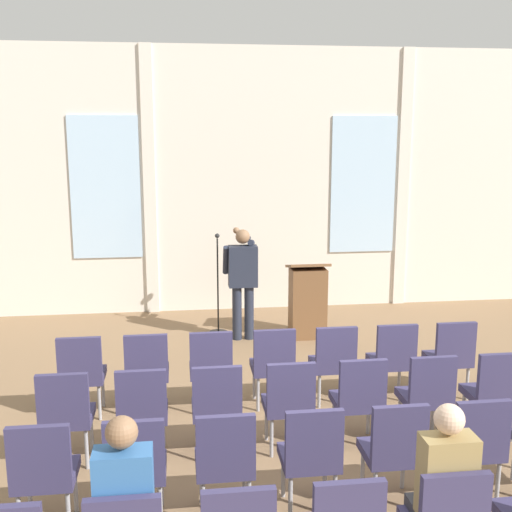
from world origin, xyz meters
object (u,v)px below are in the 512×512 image
at_px(chair_r0_c5, 393,356).
at_px(chair_r2_c3, 311,452).
at_px(chair_r1_c1, 142,407).
at_px(chair_r1_c6, 494,388).
at_px(chair_r1_c4, 359,396).
at_px(chair_r1_c0, 66,411).
at_px(chair_r0_c0, 82,370).
at_px(chair_r1_c5, 427,392).
at_px(chair_r0_c3, 273,362).
at_px(chair_r2_c5, 475,441).
at_px(chair_r0_c1, 147,367).
at_px(audience_r3_c4, 443,486).
at_px(audience_r3_c1, 125,506).
at_px(lectern, 308,301).
at_px(chair_r1_c3, 289,399).
at_px(mic_stand, 218,312).
at_px(chair_r1_c2, 217,403).
at_px(chair_r2_c1, 136,463).
at_px(chair_r2_c0, 44,469).
at_px(chair_r2_c2, 225,457).
at_px(chair_r0_c6, 451,354).
at_px(chair_r0_c2, 211,364).
at_px(chair_r2_c4, 394,446).
at_px(chair_r0_c4, 334,359).

relative_size(chair_r0_c5, chair_r2_c3, 1.00).
bearing_deg(chair_r1_c1, chair_r1_c6, 0.00).
bearing_deg(chair_r1_c4, chair_r1_c0, 180.00).
relative_size(chair_r0_c0, chair_r1_c5, 1.00).
height_order(chair_r0_c3, chair_r1_c5, same).
height_order(chair_r1_c6, chair_r2_c5, same).
xyz_separation_m(chair_r0_c1, audience_r3_c4, (2.07, -2.95, 0.21)).
bearing_deg(audience_r3_c1, lectern, 66.90).
bearing_deg(chair_r1_c3, mic_stand, 96.72).
bearing_deg(audience_r3_c1, mic_stand, 80.42).
height_order(chair_r0_c5, chair_r1_c0, same).
height_order(chair_r1_c2, chair_r2_c3, same).
distance_m(mic_stand, chair_r2_c1, 4.79).
relative_size(chair_r0_c0, chair_r0_c1, 1.00).
bearing_deg(chair_r1_c3, chair_r2_c0, -154.07).
distance_m(chair_r1_c3, chair_r2_c2, 1.22).
distance_m(chair_r0_c6, chair_r2_c5, 2.13).
relative_size(chair_r0_c0, chair_r2_c3, 1.00).
height_order(chair_r0_c2, audience_r3_c4, audience_r3_c4).
relative_size(chair_r1_c2, chair_r2_c1, 1.00).
bearing_deg(chair_r2_c2, chair_r0_c5, 44.20).
height_order(chair_r1_c3, chair_r2_c3, same).
height_order(chair_r2_c1, chair_r2_c2, same).
xyz_separation_m(chair_r1_c4, audience_r3_c4, (0.00, -1.94, 0.21)).
bearing_deg(chair_r2_c0, chair_r2_c1, 0.00).
height_order(chair_r1_c3, chair_r2_c4, same).
bearing_deg(chair_r2_c3, chair_r0_c5, 55.57).
height_order(chair_r0_c2, chair_r2_c5, same).
xyz_separation_m(mic_stand, chair_r0_c3, (0.43, -2.68, 0.20)).
bearing_deg(chair_r1_c4, chair_r0_c0, 159.96).
xyz_separation_m(chair_r0_c2, chair_r0_c5, (2.07, 0.00, 0.00)).
xyz_separation_m(chair_r0_c2, audience_r3_c4, (1.38, -2.95, 0.21)).
height_order(chair_r1_c0, chair_r1_c4, same).
bearing_deg(chair_r0_c2, chair_r0_c3, 0.00).
bearing_deg(chair_r2_c2, chair_r1_c0, 143.89).
bearing_deg(chair_r1_c3, chair_r1_c0, 180.00).
height_order(chair_r1_c0, chair_r2_c0, same).
relative_size(chair_r1_c0, chair_r1_c5, 1.00).
bearing_deg(chair_r0_c2, chair_r2_c1, -108.92).
height_order(lectern, chair_r1_c5, lectern).
height_order(chair_r1_c5, audience_r3_c1, audience_r3_c1).
distance_m(lectern, chair_r0_c3, 2.54).
bearing_deg(chair_r2_c4, chair_r2_c0, 180.00).
distance_m(chair_r1_c0, chair_r1_c2, 1.38).
height_order(chair_r0_c6, audience_r3_c1, audience_r3_c1).
bearing_deg(chair_r1_c5, chair_r0_c4, 124.43).
bearing_deg(audience_r3_c1, chair_r1_c1, 90.00).
bearing_deg(chair_r1_c6, chair_r0_c2, 159.96).
relative_size(chair_r1_c4, chair_r2_c4, 1.00).
relative_size(lectern, chair_r0_c4, 1.23).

